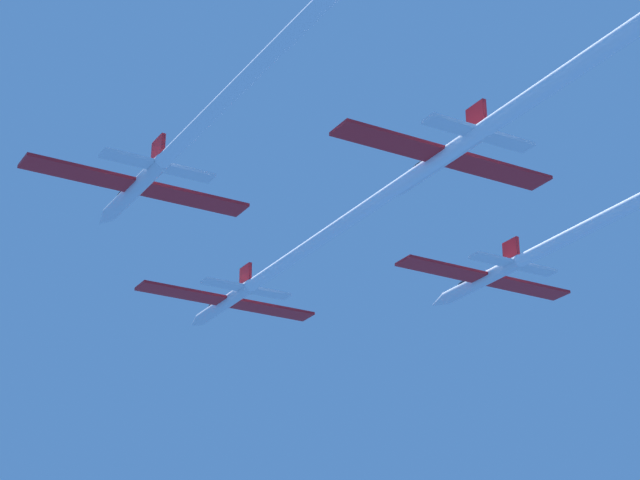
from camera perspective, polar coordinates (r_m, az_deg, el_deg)
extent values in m
cylinder|color=white|center=(113.26, -4.62, -3.06)|extent=(1.21, 10.95, 1.21)
cone|color=white|center=(119.01, -6.02, -3.99)|extent=(1.18, 2.41, 1.18)
ellipsoid|color=black|center=(115.49, -5.13, -3.17)|extent=(0.84, 2.19, 0.60)
cube|color=red|center=(110.97, -6.72, -2.55)|extent=(8.33, 2.41, 0.26)
cube|color=red|center=(114.78, -2.36, -3.39)|extent=(8.33, 2.41, 0.26)
cube|color=red|center=(110.07, -3.61, -1.67)|extent=(0.32, 1.97, 1.75)
cube|color=white|center=(108.36, -4.75, -2.13)|extent=(3.75, 1.45, 0.26)
cube|color=white|center=(110.40, -2.43, -2.59)|extent=(3.75, 1.45, 0.26)
cylinder|color=white|center=(85.63, 5.47, 3.72)|extent=(1.08, 58.28, 1.08)
cylinder|color=white|center=(91.30, -8.93, 2.45)|extent=(1.21, 10.95, 1.21)
cone|color=white|center=(97.06, -10.38, 0.98)|extent=(1.18, 2.41, 1.18)
ellipsoid|color=black|center=(93.58, -9.45, 2.18)|extent=(0.84, 2.19, 0.60)
cube|color=red|center=(89.46, -11.63, 3.20)|extent=(8.33, 2.41, 0.26)
cube|color=red|center=(92.44, -6.06, 1.96)|extent=(8.33, 2.41, 0.26)
cube|color=red|center=(88.26, -7.82, 4.37)|extent=(0.32, 1.97, 1.75)
cube|color=white|center=(86.64, -9.32, 3.92)|extent=(3.75, 1.45, 0.26)
cube|color=white|center=(88.25, -6.33, 3.22)|extent=(3.75, 1.45, 0.26)
cylinder|color=white|center=(107.52, 7.80, -1.95)|extent=(1.21, 10.95, 1.21)
cone|color=white|center=(112.53, 5.75, -3.00)|extent=(1.18, 2.41, 1.18)
ellipsoid|color=black|center=(109.48, 7.03, -2.09)|extent=(0.84, 2.19, 0.60)
cube|color=red|center=(104.42, 5.90, -1.40)|extent=(8.33, 2.41, 0.26)
cube|color=red|center=(109.96, 9.95, -2.29)|extent=(8.33, 2.41, 0.26)
cube|color=red|center=(104.89, 9.20, -0.45)|extent=(0.32, 1.97, 1.75)
cube|color=white|center=(102.72, 8.25, -0.91)|extent=(3.75, 1.45, 0.26)
cube|color=white|center=(105.68, 10.37, -1.40)|extent=(3.75, 1.45, 0.26)
cylinder|color=white|center=(85.56, 5.84, 3.89)|extent=(1.21, 10.95, 1.21)
cone|color=white|center=(90.49, 3.39, 2.25)|extent=(1.18, 2.41, 1.18)
ellipsoid|color=black|center=(87.54, 4.91, 3.58)|extent=(0.84, 2.19, 0.60)
cube|color=red|center=(82.72, 3.36, 4.79)|extent=(8.33, 2.41, 0.26)
cube|color=red|center=(87.81, 8.59, 3.31)|extent=(8.33, 2.41, 0.26)
cube|color=red|center=(83.16, 7.55, 5.96)|extent=(0.32, 1.97, 1.75)
cube|color=white|center=(80.97, 6.29, 5.54)|extent=(3.75, 1.45, 0.26)
cube|color=white|center=(83.71, 9.05, 4.70)|extent=(3.75, 1.45, 0.26)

